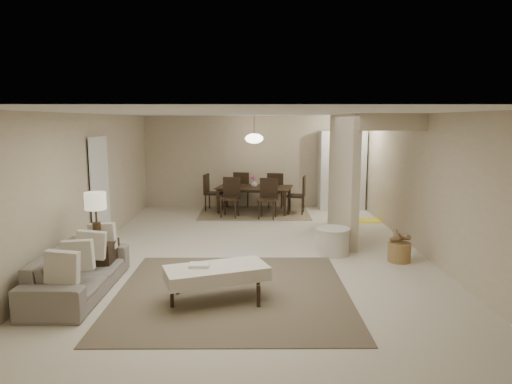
{
  "coord_description": "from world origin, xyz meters",
  "views": [
    {
      "loc": [
        -0.03,
        -8.01,
        2.38
      ],
      "look_at": [
        0.02,
        0.43,
        1.05
      ],
      "focal_mm": 32.0,
      "sensor_mm": 36.0,
      "label": 1
    }
  ],
  "objects_px": {
    "ottoman_bench": "(216,273)",
    "side_table": "(99,259)",
    "wicker_basket": "(399,252)",
    "dining_table": "(254,200)",
    "pantry_cabinet": "(342,170)",
    "round_pouf": "(333,241)",
    "sofa": "(79,272)"
  },
  "relations": [
    {
      "from": "ottoman_bench",
      "to": "side_table",
      "type": "bearing_deg",
      "value": 133.12
    },
    {
      "from": "ottoman_bench",
      "to": "wicker_basket",
      "type": "distance_m",
      "value": 3.43
    },
    {
      "from": "ottoman_bench",
      "to": "dining_table",
      "type": "height_order",
      "value": "dining_table"
    },
    {
      "from": "pantry_cabinet",
      "to": "side_table",
      "type": "relative_size",
      "value": 3.78
    },
    {
      "from": "ottoman_bench",
      "to": "wicker_basket",
      "type": "xyz_separation_m",
      "value": [
        2.97,
        1.7,
        -0.22
      ]
    },
    {
      "from": "round_pouf",
      "to": "side_table",
      "type": "bearing_deg",
      "value": -162.8
    },
    {
      "from": "dining_table",
      "to": "side_table",
      "type": "bearing_deg",
      "value": -104.3
    },
    {
      "from": "pantry_cabinet",
      "to": "round_pouf",
      "type": "relative_size",
      "value": 3.44
    },
    {
      "from": "round_pouf",
      "to": "pantry_cabinet",
      "type": "bearing_deg",
      "value": 77.27
    },
    {
      "from": "wicker_basket",
      "to": "dining_table",
      "type": "bearing_deg",
      "value": 120.16
    },
    {
      "from": "pantry_cabinet",
      "to": "sofa",
      "type": "relative_size",
      "value": 1.0
    },
    {
      "from": "sofa",
      "to": "ottoman_bench",
      "type": "relative_size",
      "value": 1.44
    },
    {
      "from": "sofa",
      "to": "ottoman_bench",
      "type": "xyz_separation_m",
      "value": [
        1.93,
        -0.3,
        0.08
      ]
    },
    {
      "from": "sofa",
      "to": "dining_table",
      "type": "distance_m",
      "value": 6.14
    },
    {
      "from": "sofa",
      "to": "wicker_basket",
      "type": "relative_size",
      "value": 5.52
    },
    {
      "from": "sofa",
      "to": "dining_table",
      "type": "height_order",
      "value": "dining_table"
    },
    {
      "from": "ottoman_bench",
      "to": "dining_table",
      "type": "relative_size",
      "value": 0.76
    },
    {
      "from": "round_pouf",
      "to": "dining_table",
      "type": "bearing_deg",
      "value": 110.18
    },
    {
      "from": "sofa",
      "to": "side_table",
      "type": "distance_m",
      "value": 0.66
    },
    {
      "from": "side_table",
      "to": "sofa",
      "type": "bearing_deg",
      "value": -94.32
    },
    {
      "from": "ottoman_bench",
      "to": "side_table",
      "type": "distance_m",
      "value": 2.12
    },
    {
      "from": "sofa",
      "to": "dining_table",
      "type": "xyz_separation_m",
      "value": [
        2.45,
        5.63,
        0.03
      ]
    },
    {
      "from": "round_pouf",
      "to": "wicker_basket",
      "type": "distance_m",
      "value": 1.15
    },
    {
      "from": "pantry_cabinet",
      "to": "ottoman_bench",
      "type": "xyz_separation_m",
      "value": [
        -2.87,
        -6.39,
        -0.67
      ]
    },
    {
      "from": "round_pouf",
      "to": "wicker_basket",
      "type": "xyz_separation_m",
      "value": [
        1.06,
        -0.43,
        -0.08
      ]
    },
    {
      "from": "side_table",
      "to": "round_pouf",
      "type": "height_order",
      "value": "side_table"
    },
    {
      "from": "side_table",
      "to": "pantry_cabinet",
      "type": "bearing_deg",
      "value": 48.79
    },
    {
      "from": "round_pouf",
      "to": "dining_table",
      "type": "xyz_separation_m",
      "value": [
        -1.39,
        3.79,
        0.1
      ]
    },
    {
      "from": "side_table",
      "to": "round_pouf",
      "type": "bearing_deg",
      "value": 17.2
    },
    {
      "from": "ottoman_bench",
      "to": "round_pouf",
      "type": "relative_size",
      "value": 2.39
    },
    {
      "from": "pantry_cabinet",
      "to": "dining_table",
      "type": "distance_m",
      "value": 2.5
    },
    {
      "from": "pantry_cabinet",
      "to": "side_table",
      "type": "bearing_deg",
      "value": -131.21
    }
  ]
}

